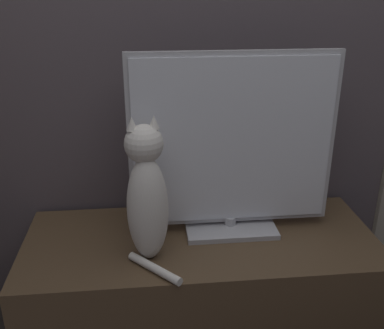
{
  "coord_description": "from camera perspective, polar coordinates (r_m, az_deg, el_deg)",
  "views": [
    {
      "loc": [
        -0.18,
        -0.54,
        1.38
      ],
      "look_at": [
        -0.04,
        0.88,
        0.78
      ],
      "focal_mm": 42.0,
      "sensor_mm": 36.0,
      "label": 1
    }
  ],
  "objects": [
    {
      "name": "tv_stand",
      "position": [
        1.85,
        1.08,
        -15.42
      ],
      "size": [
        1.33,
        0.54,
        0.47
      ],
      "color": "brown",
      "rests_on": "ground_plane"
    },
    {
      "name": "cat",
      "position": [
        1.51,
        -5.75,
        -3.96
      ],
      "size": [
        0.18,
        0.28,
        0.51
      ],
      "rotation": [
        0.0,
        0.0,
        0.16
      ],
      "color": "silver",
      "rests_on": "tv_stand"
    },
    {
      "name": "tv",
      "position": [
        1.64,
        5.18,
        1.95
      ],
      "size": [
        0.76,
        0.21,
        0.68
      ],
      "color": "#B7B7BC",
      "rests_on": "tv_stand"
    },
    {
      "name": "wall_back",
      "position": [
        1.78,
        0.03,
        20.2
      ],
      "size": [
        4.8,
        0.05,
        2.6
      ],
      "color": "#564C51",
      "rests_on": "ground_plane"
    }
  ]
}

